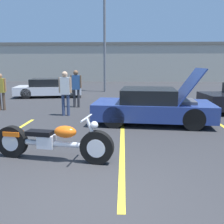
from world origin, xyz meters
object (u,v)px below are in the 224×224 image
object	(u,v)px
show_car_hood_open	(153,106)
spectator_by_show_car	(1,89)
spectator_near_motorcycle	(65,89)
spectator_midground	(76,85)
light_pole	(106,29)
parked_car_left_row	(48,88)
motorcycle	(53,142)

from	to	relation	value
show_car_hood_open	spectator_by_show_car	world-z (taller)	show_car_hood_open
spectator_near_motorcycle	spectator_midground	xyz separation A→B (m)	(0.07, 1.96, -0.01)
spectator_near_motorcycle	show_car_hood_open	bearing A→B (deg)	-18.44
spectator_by_show_car	light_pole	bearing A→B (deg)	61.73
spectator_near_motorcycle	spectator_by_show_car	size ratio (longest dim) A/B	1.08
parked_car_left_row	spectator_midground	bearing A→B (deg)	-66.57
light_pole	spectator_midground	bearing A→B (deg)	-97.80
motorcycle	parked_car_left_row	distance (m)	10.92
parked_car_left_row	spectator_by_show_car	xyz separation A→B (m)	(-0.73, -4.69, 0.43)
motorcycle	light_pole	bearing A→B (deg)	98.04
motorcycle	spectator_near_motorcycle	world-z (taller)	spectator_near_motorcycle
spectator_near_motorcycle	motorcycle	bearing A→B (deg)	-80.49
show_car_hood_open	spectator_midground	distance (m)	4.51
spectator_midground	spectator_near_motorcycle	bearing A→B (deg)	-91.92
light_pole	motorcycle	bearing A→B (deg)	-90.93
motorcycle	spectator_near_motorcycle	size ratio (longest dim) A/B	1.51
light_pole	parked_car_left_row	size ratio (longest dim) A/B	1.90
show_car_hood_open	spectator_by_show_car	size ratio (longest dim) A/B	2.57
show_car_hood_open	spectator_midground	size ratio (longest dim) A/B	2.39
spectator_midground	show_car_hood_open	bearing A→B (deg)	-43.20
spectator_by_show_car	spectator_midground	size ratio (longest dim) A/B	0.93
spectator_near_motorcycle	spectator_by_show_car	distance (m)	3.33
show_car_hood_open	parked_car_left_row	bearing A→B (deg)	134.95
light_pole	spectator_near_motorcycle	world-z (taller)	light_pole
parked_car_left_row	spectator_midground	xyz separation A→B (m)	(2.49, -3.80, 0.51)
light_pole	show_car_hood_open	size ratio (longest dim) A/B	1.95
show_car_hood_open	spectator_midground	xyz separation A→B (m)	(-3.27, 3.07, 0.45)
light_pole	spectator_midground	xyz separation A→B (m)	(-0.94, -6.84, -3.43)
motorcycle	parked_car_left_row	world-z (taller)	parked_car_left_row
spectator_by_show_car	spectator_midground	distance (m)	3.34
show_car_hood_open	spectator_midground	world-z (taller)	show_car_hood_open
spectator_midground	parked_car_left_row	bearing A→B (deg)	123.16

